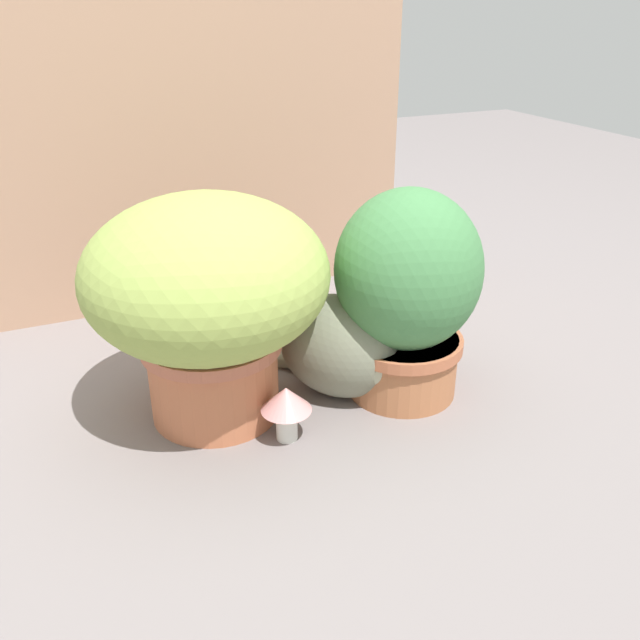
{
  "coord_description": "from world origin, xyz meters",
  "views": [
    {
      "loc": [
        -0.34,
        -1.14,
        0.76
      ],
      "look_at": [
        0.15,
        -0.04,
        0.18
      ],
      "focal_mm": 37.95,
      "sensor_mm": 36.0,
      "label": 1
    }
  ],
  "objects": [
    {
      "name": "mushroom_ornament_red",
      "position": [
        -0.07,
        -0.07,
        0.08
      ],
      "size": [
        0.08,
        0.08,
        0.11
      ],
      "color": "#EFEAC8",
      "rests_on": "ground"
    },
    {
      "name": "leafy_planter",
      "position": [
        0.32,
        -0.08,
        0.23
      ],
      "size": [
        0.29,
        0.29,
        0.44
      ],
      "color": "#AF6A43",
      "rests_on": "ground"
    },
    {
      "name": "cat",
      "position": [
        0.2,
        -0.04,
        0.12
      ],
      "size": [
        0.3,
        0.36,
        0.32
      ],
      "color": "gray",
      "rests_on": "ground"
    },
    {
      "name": "grass_planter",
      "position": [
        -0.06,
        0.0,
        0.26
      ],
      "size": [
        0.46,
        0.46,
        0.45
      ],
      "color": "#BE6B46",
      "rests_on": "ground"
    },
    {
      "name": "mushroom_ornament_pink",
      "position": [
        0.03,
        -0.14,
        0.08
      ],
      "size": [
        0.1,
        0.1,
        0.11
      ],
      "color": "silver",
      "rests_on": "ground"
    },
    {
      "name": "cardboard_backdrop",
      "position": [
        0.06,
        0.58,
        0.42
      ],
      "size": [
        1.2,
        0.03,
        0.83
      ],
      "primitive_type": "cube",
      "color": "tan",
      "rests_on": "ground"
    },
    {
      "name": "ground_plane",
      "position": [
        0.0,
        0.0,
        0.0
      ],
      "size": [
        6.0,
        6.0,
        0.0
      ],
      "primitive_type": "plane",
      "color": "slate"
    }
  ]
}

